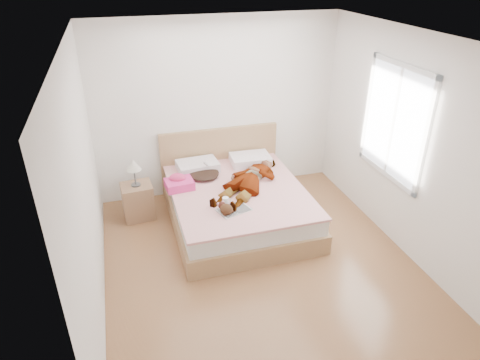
{
  "coord_description": "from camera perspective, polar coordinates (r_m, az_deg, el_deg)",
  "views": [
    {
      "loc": [
        -1.38,
        -3.85,
        3.29
      ],
      "look_at": [
        0.0,
        0.85,
        0.7
      ],
      "focal_mm": 32.0,
      "sensor_mm": 36.0,
      "label": 1
    }
  ],
  "objects": [
    {
      "name": "phone",
      "position": [
        6.0,
        -4.46,
        2.13
      ],
      "size": [
        0.1,
        0.1,
        0.05
      ],
      "primitive_type": "cube",
      "rotation": [
        0.44,
        0.0,
        0.83
      ],
      "color": "silver",
      "rests_on": "bed"
    },
    {
      "name": "woman",
      "position": [
        5.8,
        1.25,
        0.41
      ],
      "size": [
        1.47,
        1.53,
        0.21
      ],
      "primitive_type": "imported",
      "rotation": [
        0.0,
        0.0,
        -0.74
      ],
      "color": "white",
      "rests_on": "bed"
    },
    {
      "name": "bed",
      "position": [
        5.9,
        -0.51,
        -2.84
      ],
      "size": [
        1.8,
        2.08,
        1.0
      ],
      "color": "olive",
      "rests_on": "ground"
    },
    {
      "name": "coffee_mug",
      "position": [
        5.37,
        -1.91,
        -2.75
      ],
      "size": [
        0.12,
        0.09,
        0.09
      ],
      "color": "white",
      "rests_on": "bed"
    },
    {
      "name": "room_shell",
      "position": [
        5.51,
        19.88,
        7.24
      ],
      "size": [
        4.0,
        4.0,
        4.0
      ],
      "color": "white",
      "rests_on": "ground"
    },
    {
      "name": "plush_toy",
      "position": [
        5.16,
        -1.93,
        -3.83
      ],
      "size": [
        0.2,
        0.25,
        0.13
      ],
      "color": "#32190E",
      "rests_on": "bed"
    },
    {
      "name": "magazine",
      "position": [
        5.25,
        -0.82,
        -3.97
      ],
      "size": [
        0.45,
        0.37,
        0.02
      ],
      "color": "white",
      "rests_on": "bed"
    },
    {
      "name": "nightstand",
      "position": [
        6.09,
        -13.48,
        -2.42
      ],
      "size": [
        0.44,
        0.39,
        0.89
      ],
      "color": "brown",
      "rests_on": "ground"
    },
    {
      "name": "ground",
      "position": [
        5.24,
        2.67,
        -10.99
      ],
      "size": [
        4.0,
        4.0,
        0.0
      ],
      "primitive_type": "plane",
      "color": "#542D1A",
      "rests_on": "ground"
    },
    {
      "name": "towel",
      "position": [
        5.77,
        -8.14,
        -0.36
      ],
      "size": [
        0.39,
        0.32,
        0.19
      ],
      "color": "#F2418E",
      "rests_on": "bed"
    },
    {
      "name": "hair",
      "position": [
        6.09,
        -5.16,
        1.06
      ],
      "size": [
        0.62,
        0.69,
        0.09
      ],
      "primitive_type": "ellipsoid",
      "rotation": [
        0.0,
        0.0,
        0.31
      ],
      "color": "black",
      "rests_on": "bed"
    }
  ]
}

